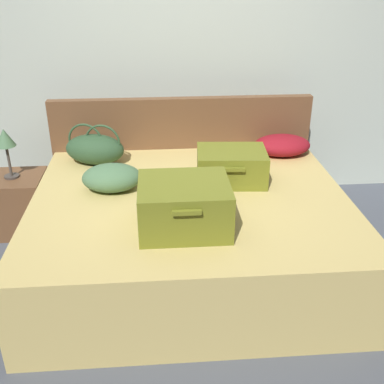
% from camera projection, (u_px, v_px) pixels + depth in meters
% --- Properties ---
extents(ground_plane, '(12.00, 12.00, 0.00)m').
position_uv_depth(ground_plane, '(195.00, 305.00, 2.86)').
color(ground_plane, '#4C515B').
extents(back_wall, '(8.00, 0.10, 2.60)m').
position_uv_depth(back_wall, '(179.00, 43.00, 3.75)').
color(back_wall, '#B7C1B2').
rests_on(back_wall, ground).
extents(bed, '(2.02, 1.71, 0.54)m').
position_uv_depth(bed, '(190.00, 233.00, 3.09)').
color(bed, tan).
rests_on(bed, ground).
extents(headboard, '(2.06, 0.08, 0.95)m').
position_uv_depth(headboard, '(182.00, 155.00, 3.80)').
color(headboard, brown).
rests_on(headboard, ground).
extents(hard_case_large, '(0.50, 0.46, 0.27)m').
position_uv_depth(hard_case_large, '(184.00, 205.00, 2.58)').
color(hard_case_large, olive).
rests_on(hard_case_large, bed).
extents(hard_case_medium, '(0.49, 0.40, 0.22)m').
position_uv_depth(hard_case_medium, '(231.00, 166.00, 3.15)').
color(hard_case_medium, olive).
rests_on(hard_case_medium, bed).
extents(duffel_bag, '(0.49, 0.37, 0.30)m').
position_uv_depth(duffel_bag, '(95.00, 149.00, 3.42)').
color(duffel_bag, '#2D4C2D').
rests_on(duffel_bag, bed).
extents(pillow_near_headboard, '(0.39, 0.28, 0.18)m').
position_uv_depth(pillow_near_headboard, '(112.00, 178.00, 3.03)').
color(pillow_near_headboard, '#4C724C').
rests_on(pillow_near_headboard, bed).
extents(pillow_center_head, '(0.44, 0.30, 0.16)m').
position_uv_depth(pillow_center_head, '(282.00, 145.00, 3.59)').
color(pillow_center_head, maroon).
rests_on(pillow_center_head, bed).
extents(nightstand, '(0.44, 0.40, 0.45)m').
position_uv_depth(nightstand, '(17.00, 204.00, 3.56)').
color(nightstand, brown).
rests_on(nightstand, ground).
extents(table_lamp, '(0.14, 0.14, 0.38)m').
position_uv_depth(table_lamp, '(5.00, 141.00, 3.34)').
color(table_lamp, '#3F3833').
rests_on(table_lamp, nightstand).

